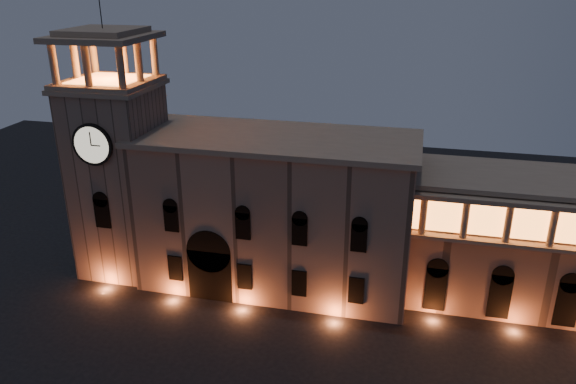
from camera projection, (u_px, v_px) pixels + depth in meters
The scene contains 2 objects.
government_building at pixel (275, 211), 63.23m from camera, with size 30.80×12.80×17.60m.
clock_tower at pixel (119, 170), 64.92m from camera, with size 9.80×9.80×32.40m.
Camera 1 is at (12.62, -34.06, 34.35)m, focal length 35.00 mm.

